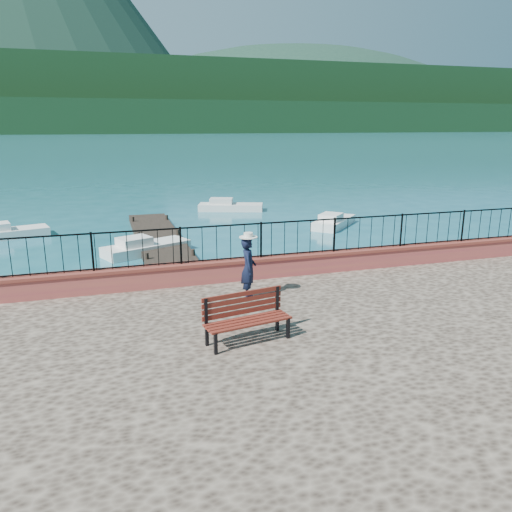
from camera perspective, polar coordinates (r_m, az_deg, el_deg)
ground at (r=11.29m, az=7.95°, el=-13.52°), size 2000.00×2000.00×0.00m
parapet at (r=13.91m, az=1.75°, el=-1.20°), size 28.00×0.46×0.58m
railing at (r=13.72m, az=1.77°, el=1.87°), size 27.00×0.05×0.95m
dock at (r=21.70m, az=-10.46°, el=0.79°), size 2.00×16.00×0.30m
far_forest at (r=308.99m, az=-16.98°, el=14.94°), size 900.00×60.00×18.00m
foothills at (r=369.34m, az=-17.27°, el=16.83°), size 900.00×120.00×44.00m
companion_hill at (r=611.60m, az=4.46°, el=14.34°), size 448.00×384.00×180.00m
park_bench at (r=9.85m, az=-1.01°, el=-8.15°), size 1.80×0.87×0.96m
person at (r=12.06m, az=-0.87°, el=-1.41°), size 0.50×0.63×1.52m
hat at (r=11.86m, az=-0.89°, el=2.40°), size 0.44×0.44×0.12m
boat_0 at (r=21.66m, az=-12.43°, el=1.34°), size 3.86×2.62×0.80m
boat_2 at (r=27.10m, az=8.91°, el=4.19°), size 3.42×3.44×0.80m
boat_3 at (r=26.85m, az=-26.48°, el=2.70°), size 3.81×2.23×0.80m
boat_4 at (r=31.84m, az=-2.90°, el=5.93°), size 4.22×2.56×0.80m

